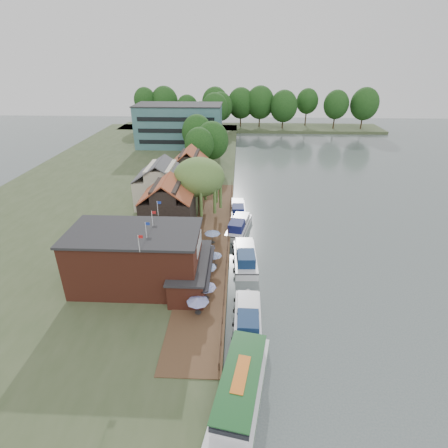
{
  "coord_description": "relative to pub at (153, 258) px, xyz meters",
  "views": [
    {
      "loc": [
        -3.84,
        -36.37,
        26.87
      ],
      "look_at": [
        -6.0,
        12.0,
        3.0
      ],
      "focal_mm": 28.0,
      "sensor_mm": 36.0,
      "label": 1
    }
  ],
  "objects": [
    {
      "name": "quay_rail",
      "position": [
        8.7,
        11.5,
        -3.15
      ],
      "size": [
        0.2,
        49.0,
        1.0
      ],
      "primitive_type": null,
      "color": "black",
      "rests_on": "land_bank"
    },
    {
      "name": "swan",
      "position": [
        11.88,
        -9.38,
        -4.43
      ],
      "size": [
        0.44,
        0.44,
        0.44
      ],
      "primitive_type": "sphere",
      "color": "white",
      "rests_on": "ground"
    },
    {
      "name": "bank_tree_3",
      "position": [
        -2.27,
        80.13,
        2.35
      ],
      "size": [
        7.37,
        7.37,
        11.99
      ],
      "primitive_type": null,
      "color": "#143811",
      "rests_on": "land_bank"
    },
    {
      "name": "umbrella_5",
      "position": [
        6.43,
        9.91,
        -2.36
      ],
      "size": [
        2.35,
        2.35,
        2.38
      ],
      "primitive_type": null,
      "color": "#1B4297",
      "rests_on": "quay_deck"
    },
    {
      "name": "quay_deck",
      "position": [
        6.0,
        11.0,
        -3.6
      ],
      "size": [
        6.0,
        50.0,
        0.1
      ],
      "primitive_type": "cube",
      "color": "#47301E",
      "rests_on": "land_bank"
    },
    {
      "name": "cruiser_3",
      "position": [
        10.09,
        23.48,
        -3.5
      ],
      "size": [
        3.4,
        9.64,
        2.3
      ],
      "primitive_type": null,
      "rotation": [
        0.0,
        0.0,
        0.03
      ],
      "color": "white",
      "rests_on": "ground"
    },
    {
      "name": "umbrella_4",
      "position": [
        6.02,
        5.62,
        -2.36
      ],
      "size": [
        2.19,
        2.19,
        2.38
      ],
      "primitive_type": null,
      "color": "navy",
      "rests_on": "quay_deck"
    },
    {
      "name": "umbrella_2",
      "position": [
        6.42,
        0.86,
        -2.36
      ],
      "size": [
        2.4,
        2.4,
        2.38
      ],
      "primitive_type": null,
      "color": "#1B4397",
      "rests_on": "quay_deck"
    },
    {
      "name": "ground",
      "position": [
        14.0,
        1.0,
        -4.65
      ],
      "size": [
        260.0,
        260.0,
        0.0
      ],
      "primitive_type": "plane",
      "color": "#485453",
      "rests_on": "ground"
    },
    {
      "name": "bank_tree_4",
      "position": [
        1.71,
        85.47,
        3.44
      ],
      "size": [
        8.62,
        8.62,
        14.18
      ],
      "primitive_type": null,
      "color": "#143811",
      "rests_on": "land_bank"
    },
    {
      "name": "bank_tree_1",
      "position": [
        3.49,
        49.02,
        2.0
      ],
      "size": [
        7.98,
        7.98,
        11.29
      ],
      "primitive_type": null,
      "color": "#143811",
      "rests_on": "land_bank"
    },
    {
      "name": "bank_tree_5",
      "position": [
        3.02,
        94.99,
        3.08
      ],
      "size": [
        8.75,
        8.75,
        13.47
      ],
      "primitive_type": null,
      "color": "#143811",
      "rests_on": "land_bank"
    },
    {
      "name": "cottage_c",
      "position": [
        0.0,
        34.0,
        0.6
      ],
      "size": [
        7.6,
        7.6,
        8.5
      ],
      "primitive_type": null,
      "color": "black",
      "rests_on": "land_bank"
    },
    {
      "name": "cruiser_2",
      "position": [
        10.32,
        16.74,
        -3.42
      ],
      "size": [
        5.25,
        10.58,
        2.47
      ],
      "primitive_type": null,
      "rotation": [
        0.0,
        0.0,
        -0.2
      ],
      "color": "silver",
      "rests_on": "ground"
    },
    {
      "name": "cruiser_0",
      "position": [
        11.43,
        -5.61,
        -3.43
      ],
      "size": [
        3.43,
        10.11,
        2.44
      ],
      "primitive_type": null,
      "rotation": [
        0.0,
        0.0,
        -0.02
      ],
      "color": "white",
      "rests_on": "ground"
    },
    {
      "name": "land_bank",
      "position": [
        -16.0,
        36.0,
        -4.15
      ],
      "size": [
        50.0,
        140.0,
        1.0
      ],
      "primitive_type": "cube",
      "color": "#384728",
      "rests_on": "ground"
    },
    {
      "name": "hotel_block",
      "position": [
        -8.0,
        71.0,
        2.5
      ],
      "size": [
        25.4,
        12.4,
        12.3
      ],
      "primitive_type": null,
      "color": "#38666B",
      "rests_on": "land_bank"
    },
    {
      "name": "bank_tree_2",
      "position": [
        -1.32,
        59.1,
        1.99
      ],
      "size": [
        8.1,
        8.1,
        11.29
      ],
      "primitive_type": null,
      "color": "#143811",
      "rests_on": "land_bank"
    },
    {
      "name": "umbrella_0",
      "position": [
        6.02,
        -5.75,
        -2.36
      ],
      "size": [
        2.44,
        2.44,
        2.38
      ],
      "primitive_type": null,
      "color": "navy",
      "rests_on": "quay_deck"
    },
    {
      "name": "bank_tree_0",
      "position": [
        0.92,
        44.23,
        1.74
      ],
      "size": [
        6.75,
        6.75,
        10.78
      ],
      "primitive_type": null,
      "color": "#143811",
      "rests_on": "land_bank"
    },
    {
      "name": "cruiser_1",
      "position": [
        11.28,
        6.9,
        -3.36
      ],
      "size": [
        3.89,
        10.72,
        2.59
      ],
      "primitive_type": null,
      "rotation": [
        0.0,
        0.0,
        0.04
      ],
      "color": "silver",
      "rests_on": "ground"
    },
    {
      "name": "umbrella_3",
      "position": [
        7.16,
        3.69,
        -2.36
      ],
      "size": [
        1.98,
        1.98,
        2.38
      ],
      "primitive_type": null,
      "color": "navy",
      "rests_on": "quay_deck"
    },
    {
      "name": "tour_boat",
      "position": [
        10.52,
        -15.5,
        -3.18
      ],
      "size": [
        6.21,
        13.94,
        2.94
      ],
      "primitive_type": null,
      "rotation": [
        0.0,
        0.0,
        -0.18
      ],
      "color": "silver",
      "rests_on": "ground"
    },
    {
      "name": "willow",
      "position": [
        3.5,
        20.0,
        1.56
      ],
      "size": [
        8.6,
        8.6,
        10.43
      ],
      "primitive_type": null,
      "color": "#476B2D",
      "rests_on": "land_bank"
    },
    {
      "name": "umbrella_1",
      "position": [
        6.66,
        -3.2,
        -2.36
      ],
      "size": [
        2.38,
        2.38,
        2.38
      ],
      "primitive_type": null,
      "color": "navy",
      "rests_on": "quay_deck"
    },
    {
      "name": "cottage_b",
      "position": [
        -4.0,
        25.0,
        0.6
      ],
      "size": [
        9.6,
        8.6,
        8.5
      ],
      "primitive_type": null,
      "color": "beige",
      "rests_on": "land_bank"
    },
    {
      "name": "pub",
      "position": [
        0.0,
        0.0,
        0.0
      ],
      "size": [
        20.0,
        11.0,
        7.3
      ],
      "primitive_type": null,
      "color": "maroon",
      "rests_on": "land_bank"
    },
    {
      "name": "cottage_a",
      "position": [
        -1.0,
        15.0,
        0.6
      ],
      "size": [
        8.6,
        7.6,
        8.5
      ],
      "primitive_type": null,
      "color": "black",
      "rests_on": "land_bank"
    }
  ]
}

